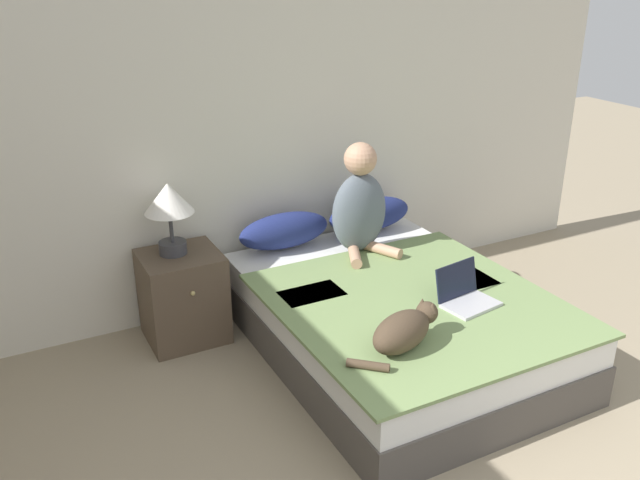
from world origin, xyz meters
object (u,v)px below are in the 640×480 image
object	(u,v)px
pillow_near	(284,231)
cat_tabby	(404,330)
pillow_far	(369,214)
person_sitting	(360,206)
nightstand	(183,296)
table_lamp	(169,204)
laptop_open	(466,296)
bed	(395,322)

from	to	relation	value
pillow_near	cat_tabby	distance (m)	1.42
pillow_far	cat_tabby	distance (m)	1.56
person_sitting	nightstand	xyz separation A→B (m)	(-1.15, 0.19, -0.47)
person_sitting	table_lamp	bearing A→B (deg)	169.38
pillow_far	laptop_open	distance (m)	1.20
table_lamp	bed	bearing A→B (deg)	-36.34
nightstand	table_lamp	xyz separation A→B (m)	(-0.03, 0.03, 0.60)
cat_tabby	laptop_open	bearing A→B (deg)	3.29
bed	pillow_near	bearing A→B (deg)	111.07
nightstand	table_lamp	world-z (taller)	table_lamp
pillow_far	laptop_open	bearing A→B (deg)	-94.57
pillow_near	pillow_far	size ratio (longest dim) A/B	1.00
pillow_near	nightstand	distance (m)	0.79
pillow_far	table_lamp	distance (m)	1.47
table_lamp	laptop_open	bearing A→B (deg)	-40.52
table_lamp	cat_tabby	bearing A→B (deg)	-60.86
pillow_near	cat_tabby	world-z (taller)	pillow_near
pillow_near	person_sitting	distance (m)	0.53
bed	pillow_far	distance (m)	0.98
laptop_open	nightstand	distance (m)	1.72
pillow_far	person_sitting	bearing A→B (deg)	-132.10
pillow_near	laptop_open	size ratio (longest dim) A/B	1.87
bed	cat_tabby	bearing A→B (deg)	-121.16
person_sitting	table_lamp	world-z (taller)	person_sitting
pillow_near	laptop_open	world-z (taller)	pillow_near
laptop_open	nightstand	xyz separation A→B (m)	(-1.30, 1.11, -0.20)
person_sitting	bed	bearing A→B (deg)	-98.13
nightstand	cat_tabby	bearing A→B (deg)	-61.14
cat_tabby	nightstand	size ratio (longest dim) A/B	1.02
pillow_far	laptop_open	size ratio (longest dim) A/B	1.87
pillow_near	bed	bearing A→B (deg)	-68.93
pillow_near	table_lamp	xyz separation A→B (m)	(-0.77, -0.05, 0.33)
pillow_near	pillow_far	xyz separation A→B (m)	(0.66, 0.00, 0.00)
person_sitting	table_lamp	distance (m)	1.21
pillow_near	person_sitting	world-z (taller)	person_sitting
pillow_near	cat_tabby	bearing A→B (deg)	-90.23
bed	laptop_open	distance (m)	0.49
laptop_open	table_lamp	distance (m)	1.80
nightstand	pillow_far	bearing A→B (deg)	3.49
pillow_near	pillow_far	distance (m)	0.66
bed	pillow_near	world-z (taller)	pillow_near
pillow_near	nightstand	bearing A→B (deg)	-173.40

